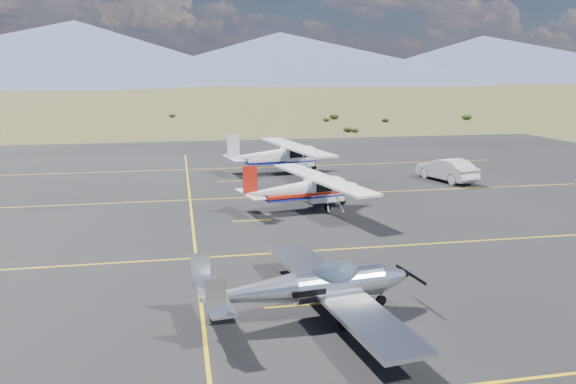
{
  "coord_description": "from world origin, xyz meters",
  "views": [
    {
      "loc": [
        -6.5,
        -20.3,
        7.46
      ],
      "look_at": [
        -1.22,
        6.76,
        1.6
      ],
      "focal_mm": 35.0,
      "sensor_mm": 36.0,
      "label": 1
    }
  ],
  "objects_px": {
    "sedan": "(447,170)",
    "aircraft_cessna": "(304,188)",
    "aircraft_low_wing": "(314,286)",
    "aircraft_plain": "(280,155)"
  },
  "relations": [
    {
      "from": "aircraft_cessna",
      "to": "aircraft_plain",
      "type": "bearing_deg",
      "value": 73.53
    },
    {
      "from": "aircraft_low_wing",
      "to": "aircraft_plain",
      "type": "relative_size",
      "value": 0.79
    },
    {
      "from": "sedan",
      "to": "aircraft_cessna",
      "type": "bearing_deg",
      "value": 13.31
    },
    {
      "from": "aircraft_low_wing",
      "to": "aircraft_plain",
      "type": "height_order",
      "value": "aircraft_plain"
    },
    {
      "from": "aircraft_low_wing",
      "to": "aircraft_plain",
      "type": "xyz_separation_m",
      "value": [
        3.61,
        25.82,
        0.37
      ]
    },
    {
      "from": "aircraft_low_wing",
      "to": "aircraft_cessna",
      "type": "xyz_separation_m",
      "value": [
        2.82,
        13.87,
        0.19
      ]
    },
    {
      "from": "aircraft_cessna",
      "to": "aircraft_plain",
      "type": "height_order",
      "value": "aircraft_plain"
    },
    {
      "from": "aircraft_plain",
      "to": "aircraft_cessna",
      "type": "bearing_deg",
      "value": -103.7
    },
    {
      "from": "aircraft_cessna",
      "to": "aircraft_plain",
      "type": "xyz_separation_m",
      "value": [
        0.8,
        11.95,
        0.18
      ]
    },
    {
      "from": "aircraft_cessna",
      "to": "sedan",
      "type": "bearing_deg",
      "value": 15.46
    }
  ]
}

